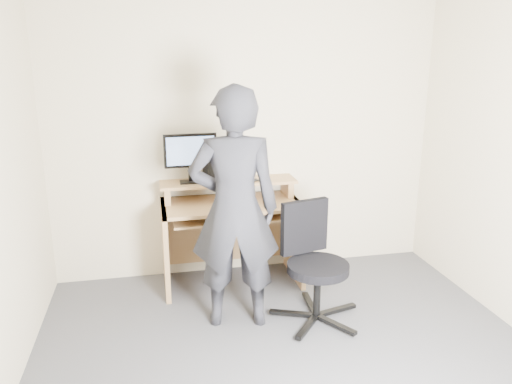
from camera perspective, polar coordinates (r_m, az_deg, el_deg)
name	(u,v)px	position (r m, az deg, el deg)	size (l,w,h in m)	color
ground	(300,378)	(3.42, 5.06, -20.39)	(3.50, 3.50, 0.00)	#5A5A60
back_wall	(247,139)	(4.52, -1.02, 6.10)	(3.50, 0.02, 2.50)	beige
desk	(230,222)	(4.46, -2.96, -3.42)	(1.20, 0.60, 0.91)	tan
monitor	(190,154)	(4.32, -7.50, 4.37)	(0.45, 0.13, 0.43)	black
external_drive	(209,171)	(4.37, -5.40, 2.45)	(0.07, 0.13, 0.20)	black
travel_mug	(251,168)	(4.44, -0.53, 2.71)	(0.08, 0.08, 0.19)	silver
smartphone	(253,179)	(4.43, -0.36, 1.46)	(0.07, 0.13, 0.01)	black
charger	(208,182)	(4.32, -5.50, 1.17)	(0.04, 0.04, 0.04)	black
headphones	(208,179)	(4.45, -5.47, 1.50)	(0.16, 0.16, 0.02)	silver
keyboard	(231,215)	(4.26, -2.91, -2.67)	(0.46, 0.18, 0.03)	black
mouse	(269,202)	(4.28, 1.48, -1.12)	(0.10, 0.06, 0.04)	black
office_chair	(313,259)	(3.87, 6.54, -7.57)	(0.71, 0.69, 0.89)	black
person	(234,210)	(3.63, -2.48, -2.04)	(0.66, 0.43, 1.81)	black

